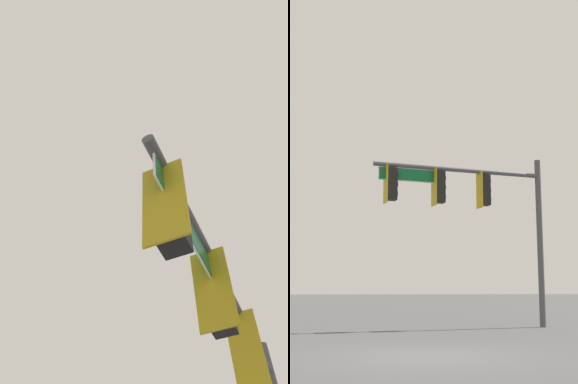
{
  "view_description": "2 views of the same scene",
  "coord_description": "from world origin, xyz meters",
  "views": [
    {
      "loc": [
        2.06,
        -5.8,
        1.56
      ],
      "look_at": [
        -1.25,
        -7.62,
        6.39
      ],
      "focal_mm": 35.0,
      "sensor_mm": 36.0,
      "label": 1
    },
    {
      "loc": [
        2.63,
        10.46,
        1.25
      ],
      "look_at": [
        -2.32,
        -7.95,
        4.8
      ],
      "focal_mm": 50.0,
      "sensor_mm": 36.0,
      "label": 2
    }
  ],
  "objects": [
    {
      "name": "signal_pole_near",
      "position": [
        -3.47,
        -7.09,
        4.39
      ],
      "size": [
        6.33,
        0.78,
        6.06
      ],
      "color": "#47474C",
      "rests_on": "ground_plane"
    }
  ]
}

